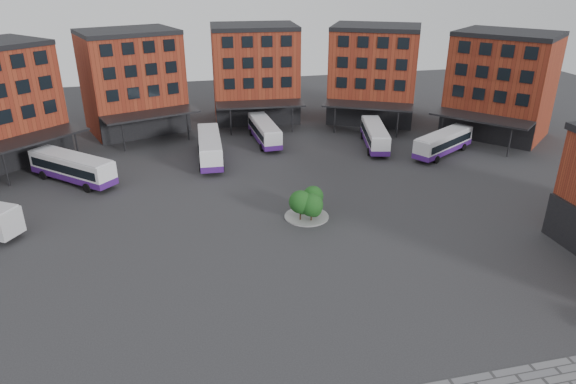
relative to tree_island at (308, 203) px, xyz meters
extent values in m
plane|color=#28282B|center=(-2.05, -11.57, -1.70)|extent=(160.00, 160.00, 0.00)
cube|color=black|center=(-30.26, 21.75, 0.30)|extent=(10.00, 9.07, 4.00)
cube|color=black|center=(-30.12, 21.60, 7.50)|extent=(8.60, 7.77, 8.00)
cube|color=black|center=(-28.68, 20.01, 2.30)|extent=(12.61, 11.97, 0.25)
cylinder|color=black|center=(-30.86, 15.62, 0.30)|extent=(0.20, 0.20, 4.00)
cylinder|color=black|center=(-24.10, 21.71, 0.30)|extent=(0.20, 0.20, 4.00)
cube|color=maroon|center=(-17.35, 34.87, 5.30)|extent=(15.55, 13.69, 14.00)
cube|color=black|center=(-15.77, 30.28, 0.30)|extent=(12.45, 4.71, 4.00)
cube|color=black|center=(-17.35, 34.87, 12.60)|extent=(15.65, 13.97, 0.60)
cube|color=black|center=(-15.71, 30.09, 7.50)|extent=(10.87, 3.87, 8.00)
cube|color=black|center=(-15.01, 28.06, 2.30)|extent=(13.72, 8.39, 0.25)
cylinder|color=black|center=(-18.73, 24.88, 0.30)|extent=(0.20, 0.20, 4.00)
cylinder|color=black|center=(-10.12, 27.84, 0.30)|extent=(0.20, 0.20, 4.00)
cube|color=maroon|center=(1.23, 37.32, 5.30)|extent=(13.67, 10.88, 14.00)
cube|color=black|center=(0.89, 32.48, 0.30)|extent=(13.00, 1.41, 4.00)
cube|color=black|center=(1.23, 37.32, 12.60)|extent=(13.69, 11.18, 0.60)
cube|color=black|center=(0.87, 32.28, 7.50)|extent=(11.42, 0.95, 8.00)
cube|color=black|center=(0.72, 30.13, 2.30)|extent=(13.28, 5.30, 0.25)
cylinder|color=black|center=(-3.94, 28.65, 0.30)|extent=(0.20, 0.20, 4.00)
cylinder|color=black|center=(5.14, 28.02, 0.30)|extent=(0.20, 0.20, 4.00)
cube|color=maroon|center=(19.29, 32.31, 5.30)|extent=(16.12, 14.81, 14.00)
cube|color=black|center=(17.08, 27.99, 0.30)|extent=(11.81, 6.35, 4.00)
cube|color=black|center=(19.29, 32.31, 12.60)|extent=(16.26, 15.08, 0.60)
cube|color=black|center=(16.99, 27.81, 7.50)|extent=(10.26, 5.33, 8.00)
cube|color=black|center=(16.02, 25.89, 2.30)|extent=(13.58, 9.82, 0.25)
cylinder|color=black|center=(11.15, 26.35, 0.30)|extent=(0.20, 0.20, 4.00)
cylinder|color=black|center=(19.25, 22.22, 0.30)|extent=(0.20, 0.20, 4.00)
cube|color=maroon|center=(33.95, 20.64, 5.30)|extent=(16.02, 16.39, 14.00)
cube|color=black|center=(30.24, 17.52, 0.30)|extent=(8.74, 10.28, 4.00)
cube|color=black|center=(33.95, 20.64, 12.60)|extent=(16.25, 16.58, 0.60)
cube|color=black|center=(30.08, 17.39, 7.50)|extent=(7.47, 8.86, 8.00)
cube|color=black|center=(28.44, 16.01, 2.30)|extent=(11.73, 12.79, 0.25)
cylinder|color=black|center=(24.13, 18.34, 0.30)|extent=(0.20, 0.20, 4.00)
cylinder|color=black|center=(29.98, 11.37, 0.30)|extent=(0.20, 0.20, 4.00)
cylinder|color=gray|center=(-0.05, 0.43, -1.64)|extent=(4.40, 4.40, 0.12)
cylinder|color=#332114|center=(-0.85, -0.17, -0.98)|extent=(0.14, 0.14, 1.44)
sphere|color=#184216|center=(-0.85, -0.17, 0.31)|extent=(2.26, 2.26, 2.26)
sphere|color=#184216|center=(-0.65, -0.32, -0.12)|extent=(1.58, 1.58, 1.58)
cylinder|color=#332114|center=(0.75, 1.03, -1.01)|extent=(0.14, 0.14, 1.37)
sphere|color=#184216|center=(0.75, 1.03, 0.22)|extent=(2.06, 2.06, 2.06)
sphere|color=#184216|center=(0.95, 0.88, -0.19)|extent=(1.44, 1.44, 1.44)
cylinder|color=#332114|center=(0.15, -0.57, -1.07)|extent=(0.14, 0.14, 1.25)
sphere|color=#184216|center=(0.15, -0.57, 0.05)|extent=(2.26, 2.26, 2.26)
sphere|color=#184216|center=(0.35, -0.72, -0.32)|extent=(1.58, 1.58, 1.58)
cylinder|color=black|center=(-27.93, 3.67, -1.19)|extent=(1.03, 0.79, 1.02)
cube|color=white|center=(-23.80, 15.19, 0.17)|extent=(10.24, 9.81, 2.57)
cube|color=black|center=(-23.80, 15.19, 0.35)|extent=(9.60, 9.23, 1.00)
cube|color=silver|center=(-23.80, 15.19, 1.51)|extent=(9.83, 9.42, 0.13)
cube|color=black|center=(-27.95, 19.06, 0.40)|extent=(1.61, 1.71, 1.16)
cube|color=#481B79|center=(-23.80, 15.19, -0.75)|extent=(10.30, 9.87, 0.74)
cylinder|color=black|center=(-27.40, 16.75, -1.17)|extent=(0.98, 0.95, 1.05)
cylinder|color=black|center=(-25.60, 18.67, -1.17)|extent=(0.98, 0.95, 1.05)
cylinder|color=black|center=(-21.99, 11.70, -1.17)|extent=(0.98, 0.95, 1.05)
cylinder|color=black|center=(-20.20, 13.62, -1.17)|extent=(0.98, 0.95, 1.05)
cube|color=white|center=(-7.87, 18.70, 0.19)|extent=(3.26, 11.83, 2.61)
cube|color=black|center=(-7.87, 18.70, 0.38)|extent=(3.28, 10.90, 1.01)
cube|color=silver|center=(-7.87, 18.70, 1.55)|extent=(3.13, 11.36, 0.13)
cube|color=black|center=(-7.57, 24.44, 0.43)|extent=(2.27, 0.24, 1.17)
cube|color=#481B79|center=(-7.87, 18.70, -0.74)|extent=(3.31, 11.88, 0.75)
cylinder|color=black|center=(-9.01, 22.51, -1.17)|extent=(0.37, 1.08, 1.06)
cylinder|color=black|center=(-6.35, 22.37, -1.17)|extent=(0.37, 1.08, 1.06)
cylinder|color=black|center=(-9.39, 15.02, -1.17)|extent=(0.37, 1.08, 1.06)
cylinder|color=black|center=(-6.74, 14.88, -1.17)|extent=(0.37, 1.08, 1.06)
cube|color=silver|center=(0.22, 24.35, 0.04)|extent=(2.89, 10.87, 2.40)
cube|color=black|center=(0.22, 24.35, 0.21)|extent=(2.92, 10.01, 0.93)
cube|color=silver|center=(0.22, 24.35, 1.29)|extent=(2.78, 10.43, 0.12)
cube|color=black|center=(0.00, 29.63, 0.26)|extent=(2.08, 0.21, 1.08)
cube|color=#481B79|center=(0.22, 24.35, -0.82)|extent=(2.93, 10.91, 0.69)
cylinder|color=black|center=(-1.15, 27.74, -1.21)|extent=(0.33, 0.99, 0.98)
cylinder|color=black|center=(1.30, 27.84, -1.21)|extent=(0.33, 0.99, 0.98)
cylinder|color=black|center=(-0.86, 20.85, -1.21)|extent=(0.33, 0.99, 0.98)
cylinder|color=black|center=(1.58, 20.95, -1.21)|extent=(0.33, 0.99, 0.98)
cube|color=white|center=(14.52, 18.99, 0.04)|extent=(4.88, 11.02, 2.39)
cube|color=black|center=(14.52, 18.99, 0.21)|extent=(4.74, 10.20, 0.93)
cube|color=silver|center=(14.52, 18.99, 1.28)|extent=(4.68, 10.58, 0.12)
cube|color=black|center=(15.75, 24.12, 0.26)|extent=(2.05, 0.60, 1.07)
cube|color=#481B79|center=(14.52, 18.99, -0.82)|extent=(4.93, 11.07, 0.68)
cylinder|color=black|center=(14.13, 22.62, -1.21)|extent=(0.51, 1.02, 0.98)
cylinder|color=black|center=(16.51, 22.05, -1.21)|extent=(0.51, 1.02, 0.98)
cylinder|color=black|center=(12.53, 15.93, -1.21)|extent=(0.51, 1.02, 0.98)
cylinder|color=black|center=(14.90, 15.36, -1.21)|extent=(0.51, 1.02, 0.98)
cube|color=silver|center=(22.09, 14.06, 0.03)|extent=(10.40, 7.62, 2.38)
cube|color=black|center=(22.09, 14.06, 0.20)|extent=(9.70, 7.23, 0.92)
cube|color=silver|center=(22.09, 14.06, 1.27)|extent=(9.99, 7.31, 0.12)
cube|color=black|center=(26.58, 16.78, 0.25)|extent=(1.17, 1.83, 1.07)
cube|color=#481B79|center=(22.09, 14.06, -0.82)|extent=(10.46, 7.67, 0.68)
cylinder|color=black|center=(24.39, 16.87, -1.21)|extent=(0.98, 0.75, 0.97)
cylinder|color=black|center=(25.65, 14.80, -1.21)|extent=(0.98, 0.75, 0.97)
cylinder|color=black|center=(18.54, 13.33, -1.21)|extent=(0.98, 0.75, 0.97)
cylinder|color=black|center=(19.80, 11.25, -1.21)|extent=(0.98, 0.75, 0.97)
camera|label=1|loc=(-12.17, -43.53, 21.33)|focal=32.00mm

